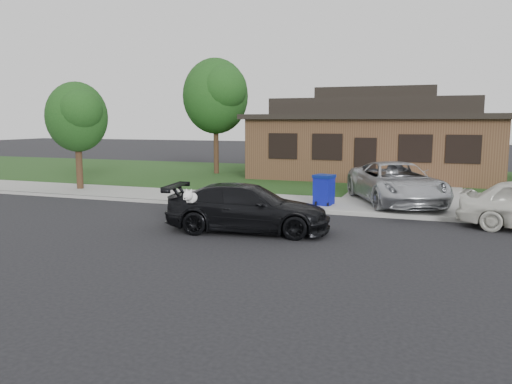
% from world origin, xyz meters
% --- Properties ---
extents(ground, '(120.00, 120.00, 0.00)m').
position_xyz_m(ground, '(0.00, 0.00, 0.00)').
color(ground, black).
rests_on(ground, ground).
extents(sidewalk, '(60.00, 3.00, 0.12)m').
position_xyz_m(sidewalk, '(0.00, 5.00, 0.06)').
color(sidewalk, gray).
rests_on(sidewalk, ground).
extents(curb, '(60.00, 0.12, 0.12)m').
position_xyz_m(curb, '(0.00, 3.50, 0.06)').
color(curb, gray).
rests_on(curb, ground).
extents(lawn, '(60.00, 13.00, 0.13)m').
position_xyz_m(lawn, '(0.00, 13.00, 0.07)').
color(lawn, '#193814').
rests_on(lawn, ground).
extents(driveway, '(4.50, 13.00, 0.14)m').
position_xyz_m(driveway, '(6.00, 10.00, 0.07)').
color(driveway, gray).
rests_on(driveway, ground).
extents(sedan, '(4.73, 2.46, 1.31)m').
position_xyz_m(sedan, '(2.25, 0.17, 0.66)').
color(sedan, black).
rests_on(sedan, ground).
extents(minivan, '(4.29, 5.76, 1.45)m').
position_xyz_m(minivan, '(5.80, 5.68, 0.87)').
color(minivan, '#AFB2B6').
rests_on(minivan, driveway).
extents(recycling_bin, '(0.76, 0.76, 1.06)m').
position_xyz_m(recycling_bin, '(3.44, 4.58, 0.66)').
color(recycling_bin, '#0C1387').
rests_on(recycling_bin, sidewalk).
extents(house, '(12.60, 8.60, 4.65)m').
position_xyz_m(house, '(4.00, 15.00, 2.13)').
color(house, '#422B1C').
rests_on(house, ground).
extents(tree_0, '(3.78, 3.60, 6.34)m').
position_xyz_m(tree_0, '(-4.34, 12.88, 4.48)').
color(tree_0, '#332114').
rests_on(tree_0, ground).
extents(tree_2, '(2.73, 2.60, 4.59)m').
position_xyz_m(tree_2, '(-7.38, 5.11, 3.27)').
color(tree_2, '#332114').
rests_on(tree_2, ground).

